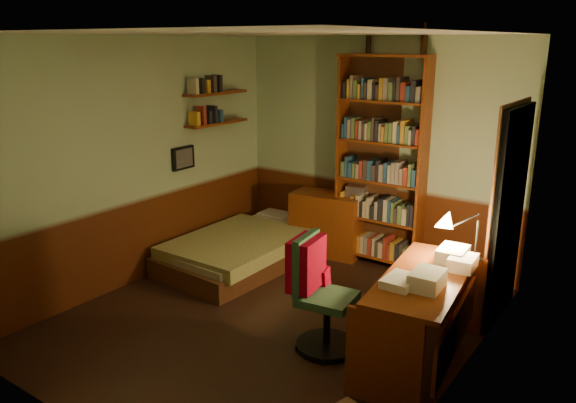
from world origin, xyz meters
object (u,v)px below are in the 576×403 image
Objects in this scene: mini_stereo at (356,191)px; desk at (422,320)px; desk_lamp at (478,223)px; office_chair at (327,302)px; bookshelf at (381,163)px; dresser at (327,224)px; bed at (248,238)px.

desk is at bearing -61.24° from mini_stereo.
desk_lamp reaches higher than desk.
desk_lamp reaches higher than office_chair.
desk is (1.27, -1.75, -0.82)m from bookshelf.
desk reaches higher than dresser.
bookshelf is at bearing -19.89° from mini_stereo.
mini_stereo is 0.50m from bookshelf.
dresser is at bearing 131.67° from desk_lamp.
bed is 8.93× the size of mini_stereo.
desk_lamp is (2.73, -0.32, 0.78)m from bed.
office_chair reaches higher than desk.
desk_lamp is 0.74× the size of office_chair.
office_chair is at bearing -80.12° from mini_stereo.
bed is 2.13m from office_chair.
mini_stereo reaches higher than desk.
desk is (1.59, -1.79, -0.44)m from mini_stereo.
mini_stereo is (0.93, 0.92, 0.52)m from bed.
dresser is at bearing -171.57° from mini_stereo.
desk is 2.20× the size of desk_lamp.
bookshelf is (0.64, 0.08, 0.82)m from dresser.
dresser is 0.98× the size of office_chair.
dresser is 3.72× the size of mini_stereo.
desk is at bearing -16.22° from bed.
bed is 1.41m from mini_stereo.
bookshelf reaches higher than desk.
bookshelf reaches higher than mini_stereo.
dresser is at bearing -176.28° from bookshelf.
dresser is 0.60× the size of desk.
desk_lamp is at bearing -42.77° from bookshelf.
dresser is at bearing 131.76° from desk.
desk_lamp is (0.21, 0.55, 0.71)m from desk.
bed is at bearing 153.79° from desk.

